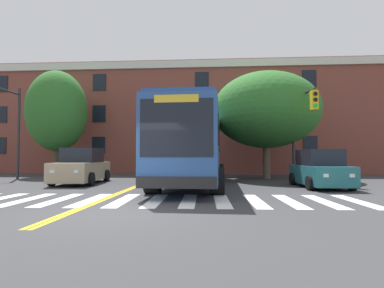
# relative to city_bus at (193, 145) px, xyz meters

# --- Properties ---
(ground_plane) EXTENTS (120.00, 120.00, 0.00)m
(ground_plane) POSITION_rel_city_bus_xyz_m (-1.55, -7.26, -1.97)
(ground_plane) COLOR #38383A
(crosswalk) EXTENTS (14.26, 3.40, 0.01)m
(crosswalk) POSITION_rel_city_bus_xyz_m (-1.42, -5.04, -1.96)
(crosswalk) COLOR white
(crosswalk) RESTS_ON ground
(lane_line_yellow_inner) EXTENTS (0.12, 36.00, 0.01)m
(lane_line_yellow_inner) POSITION_rel_city_bus_xyz_m (-2.74, 8.96, -1.96)
(lane_line_yellow_inner) COLOR gold
(lane_line_yellow_inner) RESTS_ON ground
(lane_line_yellow_outer) EXTENTS (0.12, 36.00, 0.01)m
(lane_line_yellow_outer) POSITION_rel_city_bus_xyz_m (-2.58, 8.96, -1.96)
(lane_line_yellow_outer) COLOR gold
(lane_line_yellow_outer) RESTS_ON ground
(city_bus) EXTENTS (3.19, 11.26, 3.58)m
(city_bus) POSITION_rel_city_bus_xyz_m (0.00, 0.00, 0.00)
(city_bus) COLOR #2D5699
(city_bus) RESTS_ON ground
(car_tan_near_lane) EXTENTS (2.34, 4.59, 1.85)m
(car_tan_near_lane) POSITION_rel_city_bus_xyz_m (-5.90, 0.72, -1.13)
(car_tan_near_lane) COLOR tan
(car_tan_near_lane) RESTS_ON ground
(car_teal_far_lane) EXTENTS (2.02, 3.93, 1.72)m
(car_teal_far_lane) POSITION_rel_city_bus_xyz_m (5.80, -0.54, -1.17)
(car_teal_far_lane) COLOR #236B70
(car_teal_far_lane) RESTS_ON ground
(traffic_light_near_corner) EXTENTS (0.57, 3.10, 5.25)m
(traffic_light_near_corner) POSITION_rel_city_bus_xyz_m (5.96, 2.59, 1.58)
(traffic_light_near_corner) COLOR #28282D
(traffic_light_near_corner) RESTS_ON ground
(traffic_light_far_corner) EXTENTS (0.35, 2.78, 5.75)m
(traffic_light_far_corner) POSITION_rel_city_bus_xyz_m (-11.34, 2.44, 1.86)
(traffic_light_far_corner) COLOR #28282D
(traffic_light_far_corner) RESTS_ON ground
(street_tree_curbside_large) EXTENTS (9.19, 9.38, 6.83)m
(street_tree_curbside_large) POSITION_rel_city_bus_xyz_m (4.41, 4.94, 2.42)
(street_tree_curbside_large) COLOR brown
(street_tree_curbside_large) RESTS_ON ground
(street_tree_curbside_small) EXTENTS (4.30, 4.34, 7.68)m
(street_tree_curbside_small) POSITION_rel_city_bus_xyz_m (-10.37, 6.40, 2.76)
(street_tree_curbside_small) COLOR #4C3D2D
(street_tree_curbside_small) RESTS_ON ground
(building_facade) EXTENTS (42.85, 7.07, 9.41)m
(building_facade) POSITION_rel_city_bus_xyz_m (0.10, 13.08, 2.74)
(building_facade) COLOR brown
(building_facade) RESTS_ON ground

